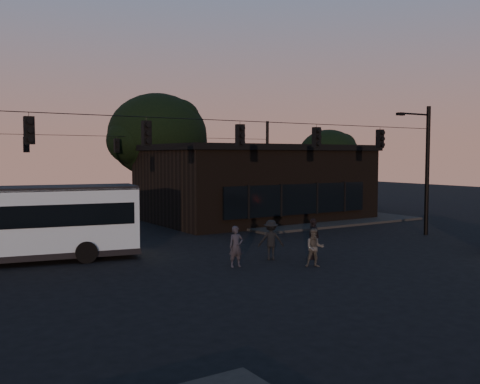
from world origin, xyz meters
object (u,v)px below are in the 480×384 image
building (255,182)px  pedestrian_c (313,239)px  pedestrian_d (271,240)px  pedestrian_a (236,246)px  pedestrian_b (315,248)px

building → pedestrian_c: 15.56m
building → pedestrian_c: bearing=-114.5°
pedestrian_c → pedestrian_d: size_ratio=1.04×
pedestrian_c → pedestrian_d: 1.92m
building → pedestrian_c: building is taller
building → pedestrian_a: size_ratio=8.97×
pedestrian_a → pedestrian_d: 2.20m
pedestrian_c → pedestrian_a: bearing=-35.1°
building → pedestrian_b: building is taller
building → pedestrian_b: 17.23m
pedestrian_b → pedestrian_c: (1.08, 1.34, 0.11)m
pedestrian_a → pedestrian_b: size_ratio=1.06×
pedestrian_a → pedestrian_b: bearing=-23.4°
building → pedestrian_b: size_ratio=9.52×
pedestrian_a → pedestrian_d: size_ratio=0.96×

